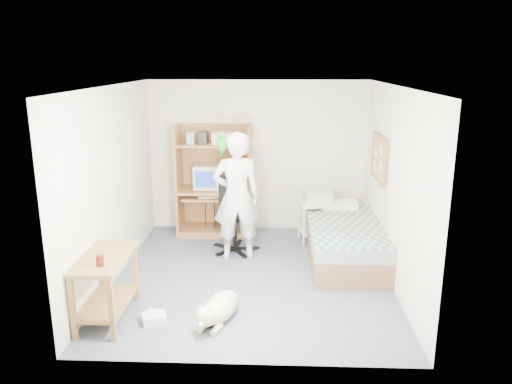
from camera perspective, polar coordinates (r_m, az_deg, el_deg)
floor at (r=6.78m, az=-0.43°, el=-9.60°), size 4.00×4.00×0.00m
wall_back at (r=8.32m, az=0.22°, el=4.08°), size 3.60×0.02×2.50m
wall_right at (r=6.53m, az=15.53°, el=0.51°), size 0.02×4.00×2.50m
wall_left at (r=6.70m, az=-16.03°, el=0.82°), size 0.02×4.00×2.50m
ceiling at (r=6.18m, az=-0.48°, el=12.00°), size 3.60×4.00×0.02m
computer_hutch at (r=8.21m, az=-4.74°, el=0.82°), size 1.20×0.63×1.80m
bed at (r=7.30m, az=10.10°, el=-5.56°), size 1.02×2.02×0.66m
side_desk at (r=5.78m, az=-16.79°, el=-9.42°), size 0.50×1.00×0.75m
corkboard at (r=7.34m, az=13.88°, el=3.77°), size 0.04×0.94×0.66m
office_chair at (r=7.54m, az=-2.47°, el=-3.77°), size 0.63×0.63×1.12m
person at (r=7.09m, az=-2.24°, el=-0.52°), size 0.74×0.55×1.86m
parrot at (r=6.95m, az=-3.93°, el=5.66°), size 0.14×0.24×0.38m
dog at (r=5.66m, az=-4.33°, el=-13.14°), size 0.50×0.92×0.36m
printer_cart at (r=7.93m, az=6.94°, el=-2.67°), size 0.61×0.52×0.65m
printer at (r=7.84m, az=7.01°, el=-0.51°), size 0.47×0.39×0.18m
crt_monitor at (r=8.20m, az=-5.55°, el=1.81°), size 0.42×0.45×0.39m
keyboard at (r=8.10m, az=-5.02°, el=-0.49°), size 0.47×0.22×0.03m
pencil_cup at (r=8.09m, az=-2.24°, el=0.64°), size 0.08×0.08×0.12m
drink_glass at (r=5.43m, az=-17.40°, el=-7.48°), size 0.08×0.08×0.12m
floor_box_a at (r=5.78m, az=-11.55°, el=-13.96°), size 0.30×0.27×0.10m
floor_box_b at (r=5.85m, az=-11.85°, el=-13.72°), size 0.25×0.27×0.08m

